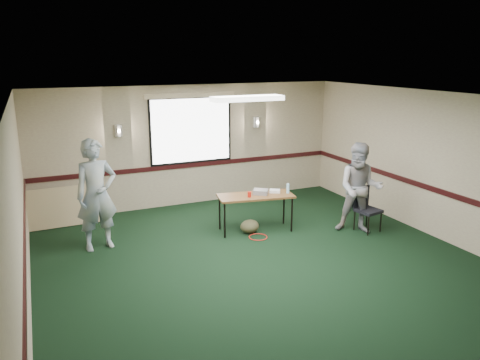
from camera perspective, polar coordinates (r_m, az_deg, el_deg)
name	(u,v)px	position (r m, az deg, el deg)	size (l,w,h in m)	color
ground	(274,273)	(7.52, 4.12, -11.24)	(8.00, 8.00, 0.00)	black
room_shell	(222,150)	(8.84, -2.18, 3.63)	(8.00, 8.02, 8.00)	tan
folding_table	(256,198)	(9.00, 1.92, -2.16)	(1.52, 0.81, 0.72)	#523217
projector	(261,192)	(9.03, 2.54, -1.45)	(0.27, 0.23, 0.09)	gray
game_console	(275,191)	(9.17, 4.27, -1.35)	(0.20, 0.16, 0.05)	silver
red_cup	(249,194)	(8.83, 1.15, -1.77)	(0.07, 0.07, 0.11)	#B9180C
water_bottle	(288,188)	(9.12, 5.86, -1.04)	(0.06, 0.06, 0.19)	#9BE2FF
duffel_bag	(250,226)	(9.03, 1.19, -5.68)	(0.37, 0.28, 0.26)	#4E4C2C
cable_coil	(258,237)	(8.86, 2.22, -6.96)	(0.35, 0.35, 0.02)	red
folded_table	(67,206)	(9.97, -20.36, -3.03)	(1.55, 0.07, 0.79)	tan
conference_chair	(365,205)	(9.40, 15.01, -3.01)	(0.48, 0.50, 0.85)	black
person_left	(97,195)	(8.46, -17.09, -1.74)	(0.71, 0.47, 1.96)	#3D5988
person_right	(360,188)	(9.15, 14.41, -0.99)	(0.85, 0.66, 1.75)	#7A9ABF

